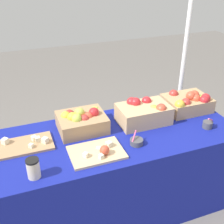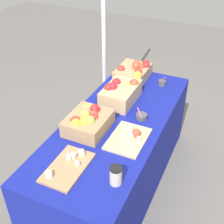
{
  "view_description": "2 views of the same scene",
  "coord_description": "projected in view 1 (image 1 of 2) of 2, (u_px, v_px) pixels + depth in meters",
  "views": [
    {
      "loc": [
        -0.65,
        -1.7,
        1.94
      ],
      "look_at": [
        -0.01,
        0.01,
        0.93
      ],
      "focal_mm": 46.39,
      "sensor_mm": 36.0,
      "label": 1
    },
    {
      "loc": [
        -1.83,
        -0.8,
        2.19
      ],
      "look_at": [
        -0.15,
        -0.02,
        0.92
      ],
      "focal_mm": 48.26,
      "sensor_mm": 36.0,
      "label": 2
    }
  ],
  "objects": [
    {
      "name": "sample_bowl_mid",
      "position": [
        208.0,
        125.0,
        2.25
      ],
      "size": [
        0.09,
        0.08,
        0.11
      ],
      "color": "#4C4C51",
      "rests_on": "table"
    },
    {
      "name": "apple_crate_right",
      "position": [
        81.0,
        121.0,
        2.2
      ],
      "size": [
        0.36,
        0.3,
        0.18
      ],
      "color": "tan",
      "rests_on": "table"
    },
    {
      "name": "tent_pole",
      "position": [
        185.0,
        48.0,
        2.74
      ],
      "size": [
        0.04,
        0.04,
        2.3
      ],
      "primitive_type": "cylinder",
      "color": "white",
      "rests_on": "ground_plane"
    },
    {
      "name": "coffee_cup",
      "position": [
        33.0,
        168.0,
        1.73
      ],
      "size": [
        0.08,
        0.08,
        0.13
      ],
      "color": "beige",
      "rests_on": "table"
    },
    {
      "name": "cutting_board_front",
      "position": [
        98.0,
        152.0,
        1.96
      ],
      "size": [
        0.37,
        0.26,
        0.08
      ],
      "color": "#D1B284",
      "rests_on": "table"
    },
    {
      "name": "cutting_board_back",
      "position": [
        26.0,
        145.0,
        2.04
      ],
      "size": [
        0.38,
        0.23,
        0.06
      ],
      "color": "tan",
      "rests_on": "table"
    },
    {
      "name": "table",
      "position": [
        114.0,
        172.0,
        2.35
      ],
      "size": [
        1.9,
        0.76,
        0.74
      ],
      "primitive_type": "cube",
      "color": "navy",
      "rests_on": "ground_plane"
    },
    {
      "name": "ground_plane",
      "position": [
        114.0,
        205.0,
        2.53
      ],
      "size": [
        10.0,
        10.0,
        0.0
      ],
      "primitive_type": "plane",
      "color": "slate"
    },
    {
      "name": "sample_bowl_near",
      "position": [
        136.0,
        142.0,
        2.06
      ],
      "size": [
        0.09,
        0.09,
        0.09
      ],
      "color": "#4C4C51",
      "rests_on": "table"
    },
    {
      "name": "apple_crate_middle",
      "position": [
        144.0,
        113.0,
        2.3
      ],
      "size": [
        0.4,
        0.26,
        0.2
      ],
      "color": "tan",
      "rests_on": "table"
    },
    {
      "name": "apple_crate_left",
      "position": [
        189.0,
        102.0,
        2.47
      ],
      "size": [
        0.37,
        0.29,
        0.18
      ],
      "color": "tan",
      "rests_on": "table"
    }
  ]
}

